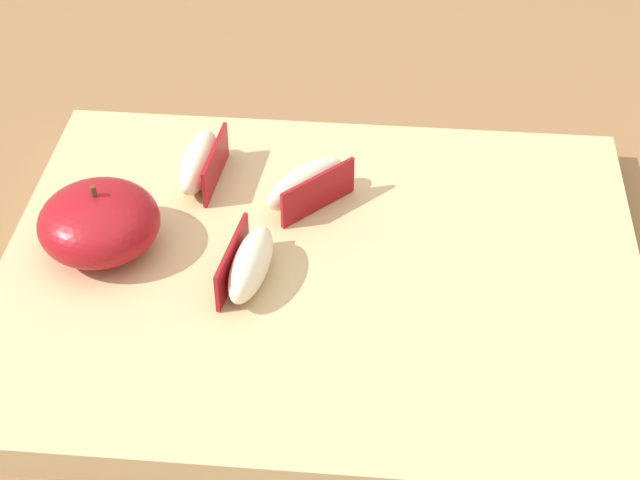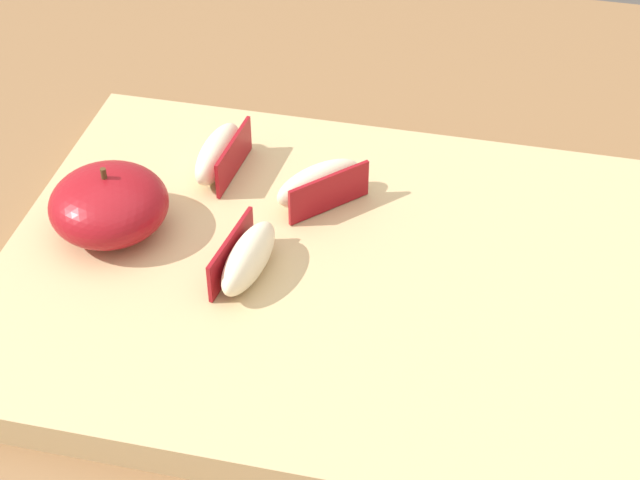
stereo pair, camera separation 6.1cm
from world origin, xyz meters
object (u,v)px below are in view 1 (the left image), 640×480
apple_wedge_left (200,162)px  cutting_board (320,278)px  apple_wedge_back (308,185)px  apple_half_skin_up (99,222)px  apple_wedge_middle (249,264)px

apple_wedge_left → cutting_board: bearing=-42.1°
cutting_board → apple_wedge_back: (-0.01, 0.06, 0.02)m
cutting_board → apple_wedge_left: 0.12m
apple_half_skin_up → apple_wedge_left: size_ratio=1.15×
cutting_board → apple_wedge_back: size_ratio=6.48×
cutting_board → apple_half_skin_up: 0.14m
apple_wedge_middle → apple_wedge_back: bearing=71.2°
cutting_board → apple_wedge_middle: size_ratio=5.95×
cutting_board → apple_wedge_left: (-0.09, 0.08, 0.02)m
apple_wedge_left → apple_wedge_back: (0.07, -0.02, 0.00)m
cutting_board → apple_wedge_left: size_ratio=6.03×
apple_half_skin_up → apple_wedge_back: 0.14m
apple_wedge_back → apple_wedge_left: bearing=166.4°
cutting_board → apple_wedge_middle: apple_wedge_middle is taller
apple_half_skin_up → apple_wedge_back: apple_half_skin_up is taller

